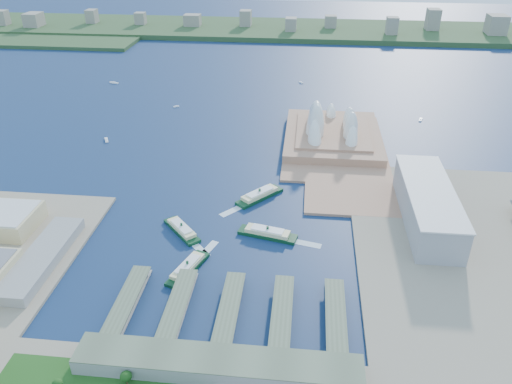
# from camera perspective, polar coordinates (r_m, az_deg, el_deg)

# --- Properties ---
(ground) EXTENTS (3000.00, 3000.00, 0.00)m
(ground) POSITION_cam_1_polar(r_m,az_deg,el_deg) (472.06, -3.33, -7.34)
(ground) COLOR #0E1C42
(ground) RESTS_ON ground
(east_land) EXTENTS (240.00, 500.00, 3.00)m
(east_land) POSITION_cam_1_polar(r_m,az_deg,el_deg) (461.48, 27.18, -12.03)
(east_land) COLOR gray
(east_land) RESTS_ON ground
(peninsula) EXTENTS (135.00, 220.00, 3.00)m
(peninsula) POSITION_cam_1_polar(r_m,az_deg,el_deg) (692.69, 8.93, 5.26)
(peninsula) COLOR #A5765A
(peninsula) RESTS_ON ground
(far_shore) EXTENTS (2200.00, 260.00, 12.00)m
(far_shore) POSITION_cam_1_polar(r_m,az_deg,el_deg) (1381.07, 3.32, 18.04)
(far_shore) COLOR #2D4926
(far_shore) RESTS_ON ground
(opera_house) EXTENTS (134.00, 180.00, 58.00)m
(opera_house) POSITION_cam_1_polar(r_m,az_deg,el_deg) (699.26, 8.87, 8.22)
(opera_house) COLOR white
(opera_house) RESTS_ON peninsula
(toaster_building) EXTENTS (45.00, 155.00, 35.00)m
(toaster_building) POSITION_cam_1_polar(r_m,az_deg,el_deg) (537.98, 19.00, -1.41)
(toaster_building) COLOR gray
(toaster_building) RESTS_ON east_land
(ferry_wharves) EXTENTS (184.00, 90.00, 9.30)m
(ferry_wharves) POSITION_cam_1_polar(r_m,az_deg,el_deg) (410.49, -3.04, -13.23)
(ferry_wharves) COLOR #525F48
(ferry_wharves) RESTS_ON ground
(terminal_building) EXTENTS (200.00, 28.00, 12.00)m
(terminal_building) POSITION_cam_1_polar(r_m,az_deg,el_deg) (366.13, -4.40, -19.10)
(terminal_building) COLOR gray
(terminal_building) RESTS_ON south_land
(far_skyline) EXTENTS (1900.00, 140.00, 55.00)m
(far_skyline) POSITION_cam_1_polar(r_m,az_deg,el_deg) (1355.07, 3.32, 19.26)
(far_skyline) COLOR gray
(far_skyline) RESTS_ON far_shore
(ferry_a) EXTENTS (46.17, 49.72, 10.24)m
(ferry_a) POSITION_cam_1_polar(r_m,az_deg,el_deg) (506.75, -8.50, -4.06)
(ferry_a) COLOR #0D361B
(ferry_a) RESTS_ON ground
(ferry_b) EXTENTS (51.53, 55.75, 11.46)m
(ferry_b) POSITION_cam_1_polar(r_m,az_deg,el_deg) (558.84, 0.42, -0.16)
(ferry_b) COLOR #0D361B
(ferry_b) RESTS_ON ground
(ferry_c) EXTENTS (31.31, 55.99, 10.30)m
(ferry_c) POSITION_cam_1_polar(r_m,az_deg,el_deg) (455.44, -7.83, -8.38)
(ferry_c) COLOR #0D361B
(ferry_c) RESTS_ON ground
(ferry_d) EXTENTS (60.74, 28.04, 11.13)m
(ferry_d) POSITION_cam_1_polar(r_m,az_deg,el_deg) (495.33, 1.33, -4.51)
(ferry_d) COLOR #0D361B
(ferry_d) RESTS_ON ground
(boat_a) EXTENTS (10.48, 15.98, 3.06)m
(boat_a) POSITION_cam_1_polar(r_m,az_deg,el_deg) (733.20, -16.73, 5.74)
(boat_a) COLOR white
(boat_a) RESTS_ON ground
(boat_b) EXTENTS (9.89, 7.34, 2.55)m
(boat_b) POSITION_cam_1_polar(r_m,az_deg,el_deg) (839.36, -9.10, 9.64)
(boat_b) COLOR white
(boat_b) RESTS_ON ground
(boat_c) EXTENTS (7.81, 13.70, 2.96)m
(boat_c) POSITION_cam_1_polar(r_m,az_deg,el_deg) (814.65, 18.30, 7.89)
(boat_c) COLOR white
(boat_c) RESTS_ON ground
(boat_d) EXTENTS (18.47, 9.10, 3.06)m
(boat_d) POSITION_cam_1_polar(r_m,az_deg,el_deg) (985.90, -15.92, 11.94)
(boat_d) COLOR white
(boat_d) RESTS_ON ground
(boat_e) EXTENTS (8.69, 11.37, 2.73)m
(boat_e) POSITION_cam_1_polar(r_m,az_deg,el_deg) (955.55, 5.16, 12.38)
(boat_e) COLOR white
(boat_e) RESTS_ON ground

